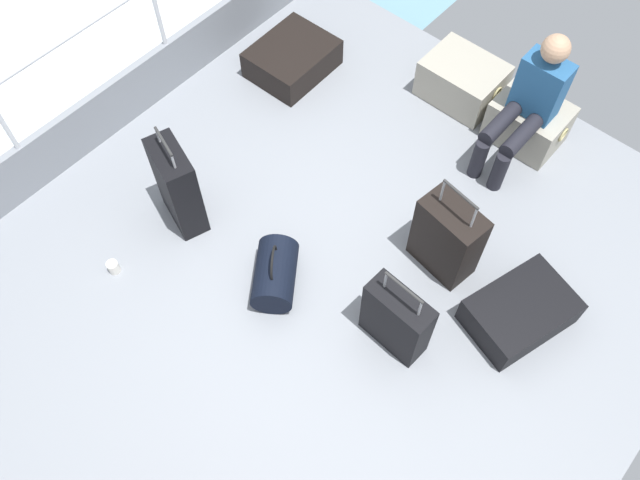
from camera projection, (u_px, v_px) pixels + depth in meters
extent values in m
cube|color=gray|center=(314.00, 293.00, 4.55)|extent=(4.40, 5.20, 0.06)
cube|color=gray|center=(104.00, 113.00, 5.07)|extent=(0.06, 5.20, 0.45)
cylinder|color=silver|center=(15.00, 143.00, 4.57)|extent=(0.04, 0.04, 1.00)
cylinder|color=silver|center=(164.00, 38.00, 5.10)|extent=(0.04, 0.04, 1.00)
cylinder|color=silver|center=(72.00, 35.00, 4.41)|extent=(0.04, 4.16, 0.04)
cube|color=white|center=(22.00, 78.00, 6.04)|extent=(2.40, 7.28, 0.01)
cube|color=#9E9989|center=(462.00, 80.00, 5.32)|extent=(0.62, 0.48, 0.34)
torus|color=tan|center=(432.00, 56.00, 5.37)|extent=(0.02, 0.12, 0.12)
torus|color=tan|center=(497.00, 94.00, 5.16)|extent=(0.02, 0.12, 0.12)
cube|color=#9E9989|center=(528.00, 122.00, 5.08)|extent=(0.55, 0.43, 0.36)
torus|color=tan|center=(499.00, 98.00, 5.12)|extent=(0.02, 0.12, 0.12)
torus|color=tan|center=(563.00, 135.00, 4.92)|extent=(0.02, 0.12, 0.12)
cube|color=#26598C|center=(540.00, 87.00, 4.70)|extent=(0.34, 0.20, 0.48)
sphere|color=tan|center=(556.00, 49.00, 4.39)|extent=(0.20, 0.20, 0.20)
cylinder|color=black|center=(521.00, 136.00, 4.73)|extent=(0.12, 0.40, 0.12)
cylinder|color=black|center=(499.00, 171.00, 4.84)|extent=(0.11, 0.11, 0.36)
cylinder|color=black|center=(500.00, 123.00, 4.79)|extent=(0.12, 0.40, 0.12)
cylinder|color=black|center=(479.00, 158.00, 4.90)|extent=(0.11, 0.11, 0.36)
cube|color=black|center=(396.00, 320.00, 4.11)|extent=(0.45, 0.21, 0.56)
cylinder|color=#A5A8AD|center=(386.00, 280.00, 3.85)|extent=(0.02, 0.02, 0.16)
cylinder|color=#A5A8AD|center=(420.00, 308.00, 3.76)|extent=(0.02, 0.02, 0.16)
cylinder|color=#2D2D2D|center=(404.00, 288.00, 3.73)|extent=(0.28, 0.03, 0.02)
cube|color=green|center=(410.00, 296.00, 3.98)|extent=(0.05, 0.01, 0.08)
cube|color=black|center=(520.00, 312.00, 4.31)|extent=(0.64, 0.78, 0.24)
cube|color=silver|center=(559.00, 286.00, 4.39)|extent=(0.05, 0.02, 0.08)
cube|color=black|center=(292.00, 59.00, 5.52)|extent=(0.57, 0.69, 0.25)
cube|color=silver|center=(319.00, 36.00, 5.64)|extent=(0.05, 0.01, 0.08)
cube|color=black|center=(447.00, 238.00, 4.39)|extent=(0.47, 0.31, 0.62)
cylinder|color=#A5A8AD|center=(443.00, 190.00, 4.09)|extent=(0.02, 0.02, 0.20)
cylinder|color=#A5A8AD|center=(474.00, 217.00, 3.98)|extent=(0.02, 0.02, 0.20)
cylinder|color=#2D2D2D|center=(461.00, 194.00, 3.95)|extent=(0.28, 0.06, 0.02)
cube|color=white|center=(464.00, 217.00, 4.32)|extent=(0.05, 0.01, 0.08)
cube|color=black|center=(178.00, 187.00, 4.54)|extent=(0.45, 0.32, 0.72)
cylinder|color=#A5A8AD|center=(158.00, 135.00, 4.24)|extent=(0.02, 0.02, 0.13)
cylinder|color=#A5A8AD|center=(173.00, 161.00, 4.13)|extent=(0.02, 0.02, 0.13)
cylinder|color=#2D2D2D|center=(163.00, 141.00, 4.13)|extent=(0.26, 0.10, 0.02)
cube|color=silver|center=(188.00, 168.00, 4.45)|extent=(0.05, 0.02, 0.08)
cylinder|color=black|center=(275.00, 274.00, 4.44)|extent=(0.50, 0.54, 0.28)
torus|color=black|center=(274.00, 263.00, 4.31)|extent=(0.16, 0.20, 0.24)
cylinder|color=white|center=(113.00, 267.00, 4.57)|extent=(0.08, 0.08, 0.10)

